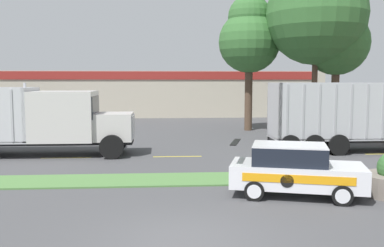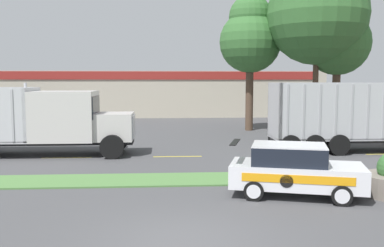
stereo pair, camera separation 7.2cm
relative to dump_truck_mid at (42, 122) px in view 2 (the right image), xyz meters
The scene contains 12 objects.
ground_plane 13.70m from the dump_truck_mid, 61.65° to the right, with size 600.00×600.00×0.00m, color #474749.
grass_verge 8.88m from the dump_truck_mid, 42.23° to the right, with size 120.00×2.06×0.06m, color #517F42.
centre_line_3 2.28m from the dump_truck_mid, 32.36° to the right, with size 2.40×0.14×0.01m, color yellow.
centre_line_4 6.97m from the dump_truck_mid, ahead, with size 2.40×0.14×0.01m, color yellow.
centre_line_5 12.26m from the dump_truck_mid, ahead, with size 2.40×0.14×0.01m, color yellow.
dump_truck_mid is the anchor object (origin of this frame).
rally_car 13.21m from the dump_truck_mid, 38.89° to the right, with size 4.56×2.94×1.72m.
traffic_cone 15.71m from the dump_truck_mid, 30.94° to the right, with size 0.48×0.48×0.54m.
store_building_backdrop 27.05m from the dump_truck_mid, 87.18° to the left, with size 42.57×12.10×4.69m.
tree_behind_left 19.87m from the dump_truck_mid, 25.24° to the left, with size 6.95×6.95×13.50m.
tree_behind_centre 16.88m from the dump_truck_mid, 38.88° to the left, with size 4.56×4.56×10.01m.
tree_behind_right 20.66m from the dump_truck_mid, 23.82° to the left, with size 4.57×4.57×9.83m.
Camera 2 is at (-0.41, -9.69, 3.74)m, focal length 40.00 mm.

